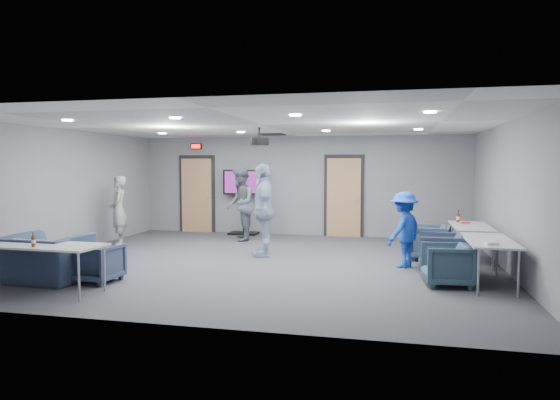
% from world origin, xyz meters
% --- Properties ---
extents(floor, '(9.00, 9.00, 0.00)m').
position_xyz_m(floor, '(0.00, 0.00, 0.00)').
color(floor, '#373A3F').
rests_on(floor, ground).
extents(ceiling, '(9.00, 9.00, 0.00)m').
position_xyz_m(ceiling, '(0.00, 0.00, 2.70)').
color(ceiling, white).
rests_on(ceiling, wall_back).
extents(wall_back, '(9.00, 0.02, 2.70)m').
position_xyz_m(wall_back, '(0.00, 4.00, 1.35)').
color(wall_back, slate).
rests_on(wall_back, floor).
extents(wall_front, '(9.00, 0.02, 2.70)m').
position_xyz_m(wall_front, '(0.00, -4.00, 1.35)').
color(wall_front, slate).
rests_on(wall_front, floor).
extents(wall_left, '(0.02, 8.00, 2.70)m').
position_xyz_m(wall_left, '(-4.50, 0.00, 1.35)').
color(wall_left, slate).
rests_on(wall_left, floor).
extents(wall_right, '(0.02, 8.00, 2.70)m').
position_xyz_m(wall_right, '(4.50, 0.00, 1.35)').
color(wall_right, slate).
rests_on(wall_right, floor).
extents(door_left, '(1.06, 0.17, 2.24)m').
position_xyz_m(door_left, '(-3.00, 3.95, 1.07)').
color(door_left, black).
rests_on(door_left, wall_back).
extents(door_right, '(1.06, 0.17, 2.24)m').
position_xyz_m(door_right, '(1.20, 3.95, 1.07)').
color(door_right, black).
rests_on(door_right, wall_back).
extents(exit_sign, '(0.32, 0.08, 0.16)m').
position_xyz_m(exit_sign, '(-3.00, 3.93, 2.45)').
color(exit_sign, black).
rests_on(exit_sign, wall_back).
extents(hvac_diffuser, '(0.60, 0.60, 0.03)m').
position_xyz_m(hvac_diffuser, '(-0.50, 2.80, 2.69)').
color(hvac_diffuser, black).
rests_on(hvac_diffuser, ceiling).
extents(downlights, '(6.18, 3.78, 0.02)m').
position_xyz_m(downlights, '(0.00, 0.00, 2.68)').
color(downlights, white).
rests_on(downlights, ceiling).
extents(person_a, '(0.65, 0.73, 1.67)m').
position_xyz_m(person_a, '(-3.90, 1.27, 0.83)').
color(person_a, '#969997').
rests_on(person_a, floor).
extents(person_b, '(0.94, 1.07, 1.86)m').
position_xyz_m(person_b, '(-1.29, 2.62, 0.93)').
color(person_b, slate).
rests_on(person_b, floor).
extents(person_c, '(0.82, 1.24, 1.95)m').
position_xyz_m(person_c, '(-0.18, 0.69, 0.98)').
color(person_c, '#9EAFCB').
rests_on(person_c, floor).
extents(person_d, '(0.93, 1.06, 1.42)m').
position_xyz_m(person_d, '(2.70, 0.13, 0.71)').
color(person_d, blue).
rests_on(person_d, floor).
extents(chair_right_a, '(0.89, 0.87, 0.71)m').
position_xyz_m(chair_right_a, '(3.22, 1.02, 0.36)').
color(chair_right_a, '#36495E').
rests_on(chair_right_a, floor).
extents(chair_right_b, '(0.85, 0.83, 0.74)m').
position_xyz_m(chair_right_b, '(3.35, -0.41, 0.37)').
color(chair_right_b, '#333E59').
rests_on(chair_right_b, floor).
extents(chair_right_c, '(0.81, 0.79, 0.67)m').
position_xyz_m(chair_right_c, '(3.34, -1.20, 0.34)').
color(chair_right_c, '#354A5C').
rests_on(chair_right_c, floor).
extents(chair_front_a, '(0.73, 0.75, 0.63)m').
position_xyz_m(chair_front_a, '(-2.22, -2.22, 0.32)').
color(chair_front_a, '#34415A').
rests_on(chair_front_a, floor).
extents(chair_front_b, '(1.22, 1.08, 0.78)m').
position_xyz_m(chair_front_b, '(-3.04, -2.40, 0.39)').
color(chair_front_b, '#34435A').
rests_on(chair_front_b, floor).
extents(table_right_a, '(0.70, 1.68, 0.73)m').
position_xyz_m(table_right_a, '(4.00, 0.91, 0.68)').
color(table_right_a, silver).
rests_on(table_right_a, floor).
extents(table_right_b, '(0.70, 1.68, 0.73)m').
position_xyz_m(table_right_b, '(4.00, -0.99, 0.68)').
color(table_right_b, silver).
rests_on(table_right_b, floor).
extents(table_front_left, '(1.84, 0.83, 0.73)m').
position_xyz_m(table_front_left, '(-2.60, -3.00, 0.69)').
color(table_front_left, silver).
rests_on(table_front_left, floor).
extents(bottle_front, '(0.06, 0.06, 0.23)m').
position_xyz_m(bottle_front, '(-2.60, -3.22, 0.81)').
color(bottle_front, '#57310F').
rests_on(bottle_front, table_front_left).
extents(bottle_right, '(0.07, 0.07, 0.27)m').
position_xyz_m(bottle_right, '(3.81, 1.40, 0.83)').
color(bottle_right, '#57310F').
rests_on(bottle_right, table_right_a).
extents(snack_box, '(0.22, 0.19, 0.04)m').
position_xyz_m(snack_box, '(3.91, 1.21, 0.75)').
color(snack_box, '#E33E38').
rests_on(snack_box, table_right_a).
extents(wrapper, '(0.22, 0.19, 0.04)m').
position_xyz_m(wrapper, '(3.93, -1.53, 0.75)').
color(wrapper, silver).
rests_on(wrapper, table_right_b).
extents(tv_stand, '(1.17, 0.56, 1.79)m').
position_xyz_m(tv_stand, '(-1.54, 3.75, 1.02)').
color(tv_stand, black).
rests_on(tv_stand, floor).
extents(projector, '(0.44, 0.42, 0.36)m').
position_xyz_m(projector, '(-0.22, 0.54, 2.40)').
color(projector, black).
rests_on(projector, ceiling).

